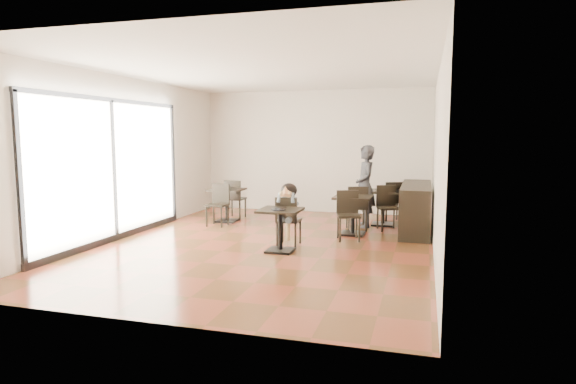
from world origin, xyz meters
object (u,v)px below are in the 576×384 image
(cafe_table_left, at_px, (227,205))
(cafe_table_back, at_px, (383,208))
(chair_mid_b, at_px, (349,216))
(chair_left_a, at_px, (236,199))
(child_chair, at_px, (289,221))
(chair_mid_a, at_px, (356,208))
(cafe_table_mid, at_px, (353,215))
(child, at_px, (289,214))
(adult_patron, at_px, (365,186))
(chair_back_b, at_px, (388,208))
(chair_left_b, at_px, (217,205))
(chair_back_a, at_px, (392,201))
(child_table, at_px, (280,230))

(cafe_table_left, distance_m, cafe_table_back, 3.63)
(chair_mid_b, xyz_separation_m, chair_left_a, (-3.07, 1.78, -0.01))
(cafe_table_left, height_order, chair_mid_b, chair_mid_b)
(child_chair, relative_size, chair_mid_a, 0.95)
(cafe_table_mid, distance_m, cafe_table_back, 1.33)
(child, xyz_separation_m, adult_patron, (1.15, 2.18, 0.34))
(child, height_order, chair_mid_a, child)
(adult_patron, xyz_separation_m, cafe_table_left, (-3.21, -0.26, -0.52))
(chair_back_b, bearing_deg, child, -151.53)
(chair_left_b, bearing_deg, chair_back_a, 24.89)
(cafe_table_mid, xyz_separation_m, chair_mid_a, (0.00, 0.55, 0.08))
(chair_back_a, bearing_deg, cafe_table_back, 53.25)
(child, height_order, chair_mid_b, child)
(child_chair, relative_size, cafe_table_mid, 1.14)
(chair_back_b, bearing_deg, adult_patron, 134.49)
(chair_mid_a, xyz_separation_m, chair_mid_b, (0.00, -1.10, 0.00))
(child_chair, height_order, chair_back_a, chair_back_a)
(cafe_table_left, height_order, chair_back_a, chair_back_a)
(chair_mid_a, distance_m, chair_back_a, 1.40)
(adult_patron, relative_size, chair_mid_a, 1.90)
(cafe_table_back, relative_size, chair_back_b, 0.83)
(child, distance_m, adult_patron, 2.49)
(adult_patron, bearing_deg, chair_back_b, 44.49)
(child, bearing_deg, chair_back_a, 60.96)
(cafe_table_back, bearing_deg, chair_back_a, 73.70)
(child_chair, distance_m, adult_patron, 2.50)
(cafe_table_mid, xyz_separation_m, chair_left_a, (-3.07, 1.23, 0.07))
(adult_patron, bearing_deg, child, -48.21)
(cafe_table_left, distance_m, chair_mid_a, 3.08)
(cafe_table_back, distance_m, chair_left_a, 3.58)
(cafe_table_left, bearing_deg, child_table, -50.19)
(cafe_table_mid, distance_m, chair_mid_b, 0.56)
(child, bearing_deg, chair_back_b, 48.92)
(child_chair, relative_size, chair_mid_b, 0.95)
(adult_patron, height_order, chair_left_b, adult_patron)
(chair_mid_a, bearing_deg, chair_left_b, -8.78)
(chair_back_a, bearing_deg, chair_mid_b, 53.50)
(chair_mid_b, distance_m, chair_left_a, 3.55)
(child, relative_size, cafe_table_left, 1.47)
(cafe_table_mid, bearing_deg, adult_patron, 81.71)
(chair_left_a, height_order, chair_left_b, same)
(adult_patron, xyz_separation_m, chair_left_a, (-3.21, 0.29, -0.44))
(chair_mid_b, bearing_deg, child, -162.00)
(chair_left_b, xyz_separation_m, chair_back_a, (3.74, 1.66, 0.01))
(cafe_table_mid, relative_size, chair_mid_b, 0.83)
(chair_left_b, distance_m, chair_back_b, 3.78)
(child_table, relative_size, chair_left_a, 0.81)
(child, bearing_deg, chair_mid_b, 34.65)
(child_table, xyz_separation_m, chair_back_a, (1.68, 3.58, 0.10))
(adult_patron, xyz_separation_m, chair_left_b, (-3.21, -0.81, -0.44))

